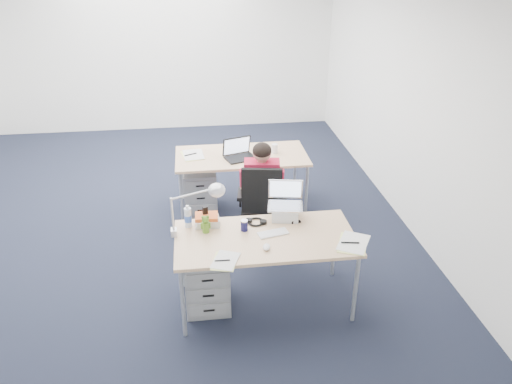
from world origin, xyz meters
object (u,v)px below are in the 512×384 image
wireless_keyboard (273,233)px  can_koozie (244,225)px  drawer_pedestal_far (200,189)px  computer_mouse (267,247)px  drawer_pedestal_near (207,279)px  far_cup (275,148)px  desk_far (242,159)px  silver_laptop (285,202)px  headphones (256,221)px  cordless_phone (205,215)px  water_bottle (188,216)px  office_chair (262,223)px  dark_laptop (241,149)px  desk_lamp (190,209)px  sunglasses (296,222)px  desk_near (265,241)px  seated_person (262,190)px  bear_figurine (206,224)px  book_stack (207,220)px

wireless_keyboard → can_koozie: bearing=147.0°
drawer_pedestal_far → computer_mouse: 2.24m
can_koozie → drawer_pedestal_near: bearing=-169.4°
can_koozie → far_cup: size_ratio=0.95×
desk_far → silver_laptop: (0.25, -1.59, 0.22)m
silver_laptop → headphones: silver_laptop is taller
computer_mouse → cordless_phone: bearing=149.3°
silver_laptop → water_bottle: 0.91m
office_chair → drawer_pedestal_near: bearing=-115.6°
water_bottle → dark_laptop: dark_laptop is taller
headphones → desk_lamp: (-0.60, -0.12, 0.24)m
wireless_keyboard → desk_lamp: size_ratio=0.54×
drawer_pedestal_far → water_bottle: (-0.13, -1.66, 0.56)m
cordless_phone → water_bottle: bearing=175.2°
sunglasses → desk_near: bearing=-156.8°
can_koozie → cordless_phone: cordless_phone is taller
cordless_phone → sunglasses: 0.84m
computer_mouse → desk_lamp: size_ratio=0.20×
water_bottle → far_cup: water_bottle is taller
seated_person → can_koozie: 1.08m
bear_figurine → dark_laptop: size_ratio=0.48×
wireless_keyboard → headphones: headphones is taller
far_cup → book_stack: bearing=-118.7°
can_koozie → dark_laptop: 1.65m
office_chair → water_bottle: 1.20m
bear_figurine → desk_lamp: bearing=-173.4°
headphones → desk_lamp: bearing=-150.3°
drawer_pedestal_far → bear_figurine: size_ratio=3.24×
desk_near → dark_laptop: 1.79m
desk_far → computer_mouse: 2.09m
office_chair → sunglasses: size_ratio=11.17×
drawer_pedestal_near → desk_lamp: size_ratio=1.09×
seated_person → desk_near: bearing=-88.4°
dark_laptop → cordless_phone: bearing=-125.7°
headphones → bear_figurine: size_ratio=1.20×
desk_far → seated_person: seated_person is taller
office_chair → bear_figurine: (-0.63, -0.84, 0.52)m
seated_person → far_cup: size_ratio=10.95×
desk_near → silver_laptop: (0.23, 0.31, 0.22)m
drawer_pedestal_near → drawer_pedestal_far: 1.86m
far_cup → water_bottle: bearing=-123.0°
computer_mouse → book_stack: size_ratio=0.45×
cordless_phone → silver_laptop: bearing=-18.4°
dark_laptop → seated_person: bearing=-92.4°
drawer_pedestal_near → water_bottle: bearing=124.7°
desk_near → can_koozie: bearing=142.2°
computer_mouse → headphones: bearing=108.7°
wireless_keyboard → can_koozie: (-0.25, 0.09, 0.05)m
dark_laptop → far_cup: bearing=0.2°
computer_mouse → bear_figurine: bearing=160.2°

